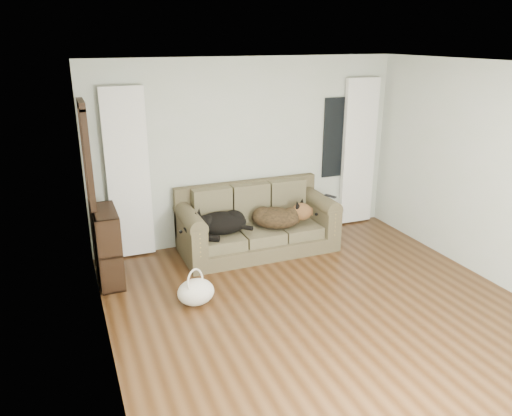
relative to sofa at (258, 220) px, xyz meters
name	(u,v)px	position (x,y,z in m)	size (l,w,h in m)	color
floor	(332,319)	(0.06, -1.98, -0.45)	(5.00, 5.00, 0.00)	#3A210E
ceiling	(347,66)	(0.06, -1.98, 2.15)	(5.00, 5.00, 0.00)	white
wall_back	(248,151)	(0.06, 0.52, 0.85)	(4.50, 0.04, 2.60)	#AEBCA6
wall_left	(101,235)	(-2.19, -1.98, 0.85)	(0.04, 5.00, 2.60)	#AEBCA6
wall_right	(510,180)	(2.31, -1.98, 0.85)	(0.04, 5.00, 2.60)	#AEBCA6
curtain_left	(128,175)	(-1.64, 0.44, 0.70)	(0.55, 0.08, 2.25)	white
curtain_right	(359,152)	(1.86, 0.44, 0.70)	(0.55, 0.08, 2.25)	white
window_pane	(338,137)	(1.51, 0.50, 0.95)	(0.50, 0.03, 1.20)	black
door_casing	(91,194)	(-2.14, 0.07, 0.60)	(0.07, 0.60, 2.10)	black
sofa	(258,220)	(0.00, 0.00, 0.00)	(2.12, 0.92, 0.87)	#363420
dog_black_lab	(218,224)	(-0.58, -0.03, 0.03)	(0.69, 0.48, 0.29)	black
dog_shepherd	(278,217)	(0.26, -0.11, 0.04)	(0.69, 0.49, 0.31)	black
tv_remote	(330,196)	(1.02, -0.19, 0.28)	(0.05, 0.17, 0.02)	black
tote_bag	(196,291)	(-1.21, -1.14, -0.29)	(0.42, 0.32, 0.30)	silver
bookshelf	(107,243)	(-2.03, -0.19, 0.05)	(0.27, 0.73, 0.91)	black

